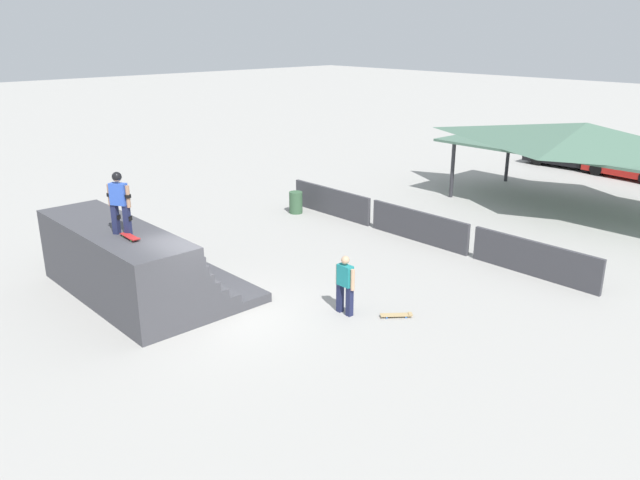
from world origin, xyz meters
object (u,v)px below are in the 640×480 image
skater_on_deck (119,199)px  trash_bin (296,202)px  skateboard_on_deck (130,237)px  parked_car_red (629,166)px  skateboard_on_ground (397,315)px  parked_car_black (568,155)px  bystander_walking (345,282)px

skater_on_deck → trash_bin: 9.93m
skateboard_on_deck → parked_car_red: bearing=87.4°
skater_on_deck → parked_car_red: bearing=54.4°
skateboard_on_deck → skateboard_on_ground: bearing=47.6°
skateboard_on_deck → parked_car_black: skateboard_on_deck is taller
skateboard_on_ground → parked_car_black: (-5.79, 20.30, 0.54)m
skateboard_on_deck → parked_car_black: (-1.16, 24.99, -1.45)m
skateboard_on_ground → skater_on_deck: bearing=171.7°
skateboard_on_ground → trash_bin: (-8.83, 4.19, 0.37)m
skateboard_on_deck → skateboard_on_ground: 6.89m
trash_bin → skater_on_deck: bearing=-67.2°
skater_on_deck → trash_bin: (-3.73, 8.86, -2.49)m
bystander_walking → parked_car_red: size_ratio=0.37×
skateboard_on_deck → trash_bin: bearing=117.5°
bystander_walking → parked_car_red: bearing=-86.4°
skater_on_deck → parked_car_red: size_ratio=0.38×
skater_on_deck → skateboard_on_deck: 0.98m
bystander_walking → skateboard_on_ground: (1.05, 0.83, -0.81)m
skateboard_on_ground → trash_bin: bearing=103.9°
bystander_walking → parked_car_red: 20.89m
trash_bin → skateboard_on_ground: bearing=-25.4°
skateboard_on_ground → parked_car_red: parked_car_red is taller
skater_on_deck → trash_bin: skater_on_deck is taller
skater_on_deck → skateboard_on_ground: bearing=12.7°
skateboard_on_deck → parked_car_red: skateboard_on_deck is taller
parked_car_black → parked_car_red: size_ratio=1.04×
trash_bin → parked_car_black: size_ratio=0.19×
skater_on_deck → skateboard_on_ground: size_ratio=2.12×
bystander_walking → trash_bin: 9.27m
skater_on_deck → skateboard_on_ground: 7.48m
trash_bin → parked_car_red: (6.27, 15.82, 0.18)m
bystander_walking → parked_car_black: bystander_walking is taller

